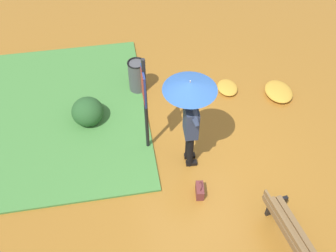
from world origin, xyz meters
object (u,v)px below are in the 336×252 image
info_sign_post (145,97)px  park_bench (290,234)px  trash_bin (137,76)px  handbag (200,190)px  person_with_umbrella (190,104)px

info_sign_post → park_bench: 3.44m
park_bench → trash_bin: 4.80m
handbag → park_bench: (-1.25, -1.22, 0.28)m
handbag → person_with_umbrella: bearing=3.4°
info_sign_post → trash_bin: 2.06m
person_with_umbrella → park_bench: (-2.14, -1.28, -1.15)m
handbag → trash_bin: (3.11, 0.80, 0.29)m
info_sign_post → trash_bin: info_sign_post is taller
info_sign_post → trash_bin: size_ratio=2.76×
handbag → park_bench: 1.77m
person_with_umbrella → handbag: (-0.89, -0.05, -1.42)m
person_with_umbrella → info_sign_post: 0.88m
person_with_umbrella → trash_bin: person_with_umbrella is taller
info_sign_post → park_bench: info_sign_post is taller
info_sign_post → park_bench: (-2.56, -2.04, -1.04)m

